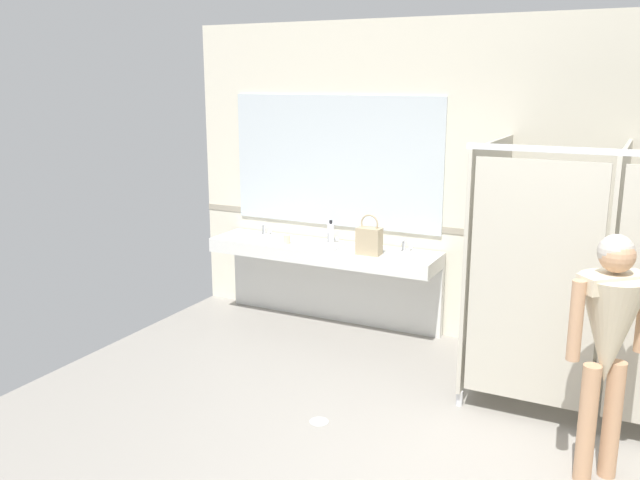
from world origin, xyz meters
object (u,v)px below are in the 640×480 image
person_standing (609,331)px  handbag (369,240)px  soap_dispenser (331,232)px  paper_cup (287,239)px

person_standing → handbag: person_standing is taller
handbag → soap_dispenser: size_ratio=1.72×
paper_cup → person_standing: bearing=-26.5°
person_standing → handbag: (-2.17, 1.51, -0.00)m
soap_dispenser → paper_cup: 0.45m
handbag → soap_dispenser: bearing=151.4°
person_standing → soap_dispenser: person_standing is taller
person_standing → paper_cup: person_standing is taller
handbag → soap_dispenser: (-0.54, 0.29, -0.04)m
person_standing → soap_dispenser: size_ratio=7.02×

